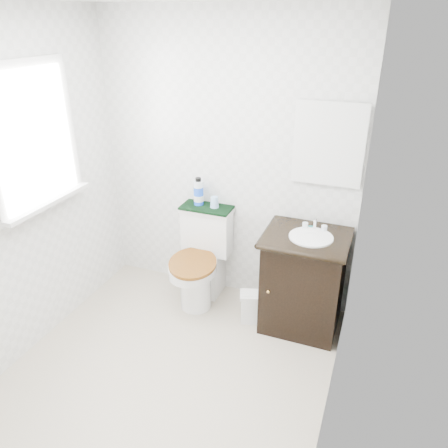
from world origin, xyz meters
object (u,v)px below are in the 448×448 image
Objects in this scene: trash_bin at (251,307)px; cup at (214,202)px; vanity at (304,279)px; mouthwash_bottle at (199,192)px; toilet at (202,262)px.

trash_bin is 0.92m from cup.
trash_bin is at bearing -165.28° from vanity.
cup is at bearing -3.96° from mouthwash_bottle.
cup is (-0.83, 0.20, 0.46)m from vanity.
cup reaches higher than vanity.
vanity is 0.97m from cup.
mouthwash_bottle reaches higher than cup.
mouthwash_bottle reaches higher than vanity.
toilet is 3.43× the size of mouthwash_bottle.
mouthwash_bottle is at bearing 176.04° from cup.
trash_bin is at bearing -34.78° from cup.
trash_bin is 1.11× the size of mouthwash_bottle.
cup is at bearing 64.27° from toilet.
cup reaches higher than trash_bin.
trash_bin is at bearing -18.17° from toilet.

